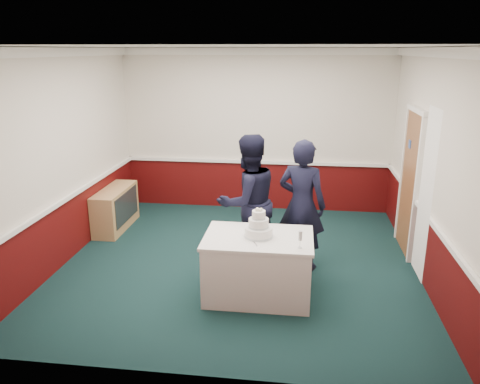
# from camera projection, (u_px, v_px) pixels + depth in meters

# --- Properties ---
(ground) EXTENTS (5.00, 5.00, 0.00)m
(ground) POSITION_uv_depth(u_px,v_px,m) (239.00, 262.00, 6.80)
(ground) COLOR black
(ground) RESTS_ON ground
(room_shell) EXTENTS (5.00, 5.00, 3.00)m
(room_shell) POSITION_uv_depth(u_px,v_px,m) (250.00, 121.00, 6.79)
(room_shell) COLOR silver
(room_shell) RESTS_ON ground
(sideboard) EXTENTS (0.41, 1.20, 0.70)m
(sideboard) POSITION_uv_depth(u_px,v_px,m) (116.00, 209.00, 8.01)
(sideboard) COLOR tan
(sideboard) RESTS_ON ground
(cake_table) EXTENTS (1.32, 0.92, 0.79)m
(cake_table) POSITION_uv_depth(u_px,v_px,m) (258.00, 266.00, 5.78)
(cake_table) COLOR white
(cake_table) RESTS_ON ground
(wedding_cake) EXTENTS (0.35, 0.35, 0.36)m
(wedding_cake) POSITION_uv_depth(u_px,v_px,m) (259.00, 228.00, 5.64)
(wedding_cake) COLOR white
(wedding_cake) RESTS_ON cake_table
(cake_knife) EXTENTS (0.10, 0.21, 0.00)m
(cake_knife) POSITION_uv_depth(u_px,v_px,m) (254.00, 243.00, 5.48)
(cake_knife) COLOR silver
(cake_knife) RESTS_ON cake_table
(champagne_flute) EXTENTS (0.05, 0.05, 0.21)m
(champagne_flute) POSITION_uv_depth(u_px,v_px,m) (300.00, 237.00, 5.30)
(champagne_flute) COLOR silver
(champagne_flute) RESTS_ON cake_table
(person_man) EXTENTS (1.16, 1.12, 1.89)m
(person_man) POSITION_uv_depth(u_px,v_px,m) (248.00, 202.00, 6.47)
(person_man) COLOR black
(person_man) RESTS_ON ground
(person_woman) EXTENTS (0.77, 0.63, 1.83)m
(person_woman) POSITION_uv_depth(u_px,v_px,m) (302.00, 205.00, 6.42)
(person_woman) COLOR black
(person_woman) RESTS_ON ground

